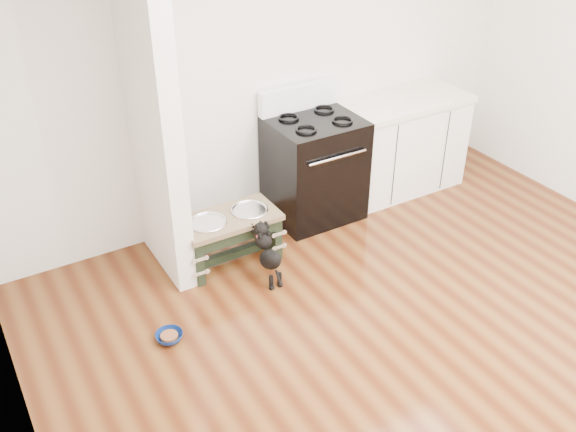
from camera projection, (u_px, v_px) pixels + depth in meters
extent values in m
plane|color=#451D0C|center=(457.00, 371.00, 4.21)|extent=(5.00, 5.00, 0.00)
plane|color=silver|center=(269.00, 64.00, 5.32)|extent=(5.00, 0.00, 5.00)
plane|color=silver|center=(13.00, 361.00, 2.41)|extent=(0.00, 5.00, 5.00)
cube|color=silver|center=(151.00, 108.00, 4.52)|extent=(0.15, 0.80, 2.70)
cube|color=black|center=(314.00, 169.00, 5.65)|extent=(0.76, 0.65, 0.92)
cube|color=black|center=(334.00, 189.00, 5.45)|extent=(0.58, 0.02, 0.50)
cylinder|color=silver|center=(338.00, 158.00, 5.26)|extent=(0.56, 0.02, 0.02)
cube|color=white|center=(299.00, 98.00, 5.55)|extent=(0.76, 0.08, 0.22)
torus|color=black|center=(306.00, 129.00, 5.22)|extent=(0.18, 0.18, 0.02)
torus|color=black|center=(342.00, 120.00, 5.38)|extent=(0.18, 0.18, 0.02)
torus|color=black|center=(289.00, 118.00, 5.42)|extent=(0.18, 0.18, 0.02)
torus|color=black|center=(324.00, 109.00, 5.58)|extent=(0.18, 0.18, 0.02)
cube|color=white|center=(399.00, 146.00, 6.11)|extent=(1.20, 0.60, 0.86)
cube|color=beige|center=(404.00, 101.00, 5.87)|extent=(1.24, 0.64, 0.05)
cube|color=black|center=(413.00, 192.00, 6.12)|extent=(1.20, 0.06, 0.10)
cube|color=black|center=(191.00, 254.00, 5.01)|extent=(0.06, 0.38, 0.39)
cube|color=black|center=(268.00, 229.00, 5.30)|extent=(0.06, 0.38, 0.39)
cube|color=black|center=(239.00, 237.00, 4.95)|extent=(0.62, 0.03, 0.10)
cube|color=black|center=(231.00, 254.00, 5.22)|extent=(0.62, 0.06, 0.06)
cube|color=brown|center=(229.00, 219.00, 5.04)|extent=(0.78, 0.42, 0.04)
cylinder|color=silver|center=(208.00, 225.00, 4.96)|extent=(0.27, 0.27, 0.05)
cylinder|color=silver|center=(250.00, 212.00, 5.12)|extent=(0.27, 0.27, 0.05)
torus|color=silver|center=(208.00, 222.00, 4.95)|extent=(0.30, 0.30, 0.02)
torus|color=silver|center=(250.00, 210.00, 5.11)|extent=(0.30, 0.30, 0.02)
cylinder|color=black|center=(271.00, 282.00, 4.92)|extent=(0.03, 0.03, 0.12)
cylinder|color=black|center=(280.00, 279.00, 4.95)|extent=(0.03, 0.03, 0.12)
sphere|color=black|center=(272.00, 288.00, 4.93)|extent=(0.04, 0.04, 0.04)
sphere|color=black|center=(280.00, 285.00, 4.97)|extent=(0.04, 0.04, 0.04)
ellipsoid|color=black|center=(270.00, 259.00, 4.91)|extent=(0.14, 0.32, 0.28)
sphere|color=black|center=(264.00, 241.00, 4.92)|extent=(0.13, 0.13, 0.13)
sphere|color=black|center=(261.00, 229.00, 4.90)|extent=(0.11, 0.11, 0.11)
sphere|color=black|center=(252.00, 226.00, 4.94)|extent=(0.04, 0.04, 0.04)
sphere|color=black|center=(260.00, 223.00, 4.97)|extent=(0.04, 0.04, 0.04)
cylinder|color=black|center=(278.00, 277.00, 4.87)|extent=(0.02, 0.09, 0.10)
torus|color=#BF384B|center=(262.00, 235.00, 4.92)|extent=(0.11, 0.07, 0.10)
imported|color=navy|center=(169.00, 337.00, 4.44)|extent=(0.24, 0.24, 0.06)
cylinder|color=brown|center=(169.00, 336.00, 4.44)|extent=(0.12, 0.12, 0.02)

